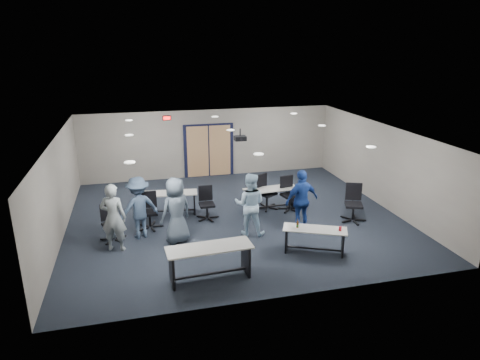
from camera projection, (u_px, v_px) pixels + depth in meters
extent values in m
plane|color=black|center=(235.00, 217.00, 13.34)|extent=(10.00, 10.00, 0.00)
cube|color=gray|center=(209.00, 143.00, 17.08)|extent=(10.00, 0.04, 2.70)
cube|color=gray|center=(285.00, 240.00, 8.78)|extent=(10.00, 0.04, 2.70)
cube|color=gray|center=(58.00, 189.00, 11.77)|extent=(0.04, 9.00, 2.70)
cube|color=gray|center=(382.00, 165.00, 14.09)|extent=(0.04, 9.00, 2.70)
cube|color=silver|center=(234.00, 132.00, 12.51)|extent=(10.00, 9.00, 0.04)
cube|color=black|center=(209.00, 151.00, 17.14)|extent=(2.00, 0.06, 2.20)
cube|color=#B38152|center=(198.00, 152.00, 17.02)|extent=(0.85, 0.04, 2.05)
cube|color=#B38152|center=(220.00, 150.00, 17.23)|extent=(0.85, 0.04, 2.05)
cube|color=black|center=(167.00, 118.00, 16.32)|extent=(0.32, 0.05, 0.18)
cube|color=#FF0C0C|center=(167.00, 118.00, 16.29)|extent=(0.26, 0.02, 0.12)
cylinder|color=black|center=(240.00, 132.00, 13.08)|extent=(0.04, 0.04, 0.24)
cube|color=black|center=(240.00, 138.00, 13.13)|extent=(0.35, 0.30, 0.14)
cylinder|color=black|center=(241.00, 139.00, 13.00)|extent=(0.08, 0.03, 0.08)
cube|color=beige|center=(209.00, 248.00, 9.69)|extent=(2.00, 0.76, 0.03)
cube|color=black|center=(172.00, 269.00, 9.57)|extent=(0.09, 0.60, 0.76)
cube|color=black|center=(246.00, 258.00, 10.06)|extent=(0.09, 0.60, 0.76)
cube|color=black|center=(210.00, 274.00, 9.90)|extent=(1.75, 0.15, 0.04)
cube|color=beige|center=(315.00, 229.00, 10.97)|extent=(1.70, 1.16, 0.03)
cube|color=black|center=(287.00, 239.00, 11.20)|extent=(0.25, 0.47, 0.63)
cube|color=black|center=(343.00, 243.00, 10.95)|extent=(0.25, 0.47, 0.63)
cube|color=black|center=(314.00, 249.00, 11.14)|extent=(1.33, 0.64, 0.04)
cylinder|color=#AA1621|center=(340.00, 229.00, 10.84)|extent=(0.07, 0.07, 0.11)
cube|color=beige|center=(169.00, 193.00, 13.44)|extent=(1.80, 0.78, 0.03)
cube|color=black|center=(145.00, 205.00, 13.45)|extent=(0.11, 0.53, 0.68)
cube|color=black|center=(194.00, 202.00, 13.64)|extent=(0.11, 0.53, 0.68)
cube|color=black|center=(170.00, 211.00, 13.62)|extent=(1.54, 0.23, 0.04)
cube|color=beige|center=(271.00, 189.00, 13.79)|extent=(1.79, 0.70, 0.03)
cube|color=black|center=(248.00, 202.00, 13.67)|extent=(0.08, 0.54, 0.68)
cube|color=black|center=(293.00, 197.00, 14.13)|extent=(0.08, 0.54, 0.68)
cube|color=black|center=(271.00, 206.00, 13.98)|extent=(1.56, 0.15, 0.04)
imported|color=gray|center=(113.00, 217.00, 11.00)|extent=(0.77, 0.62, 1.83)
imported|color=#4C5968|center=(176.00, 211.00, 11.46)|extent=(1.06, 0.92, 1.83)
imported|color=#B7DAF3|center=(250.00, 204.00, 11.94)|extent=(1.07, 0.97, 1.80)
imported|color=navy|center=(302.00, 200.00, 12.24)|extent=(1.12, 0.65, 1.80)
imported|color=#374963|center=(139.00, 208.00, 11.74)|extent=(1.30, 1.01, 1.76)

